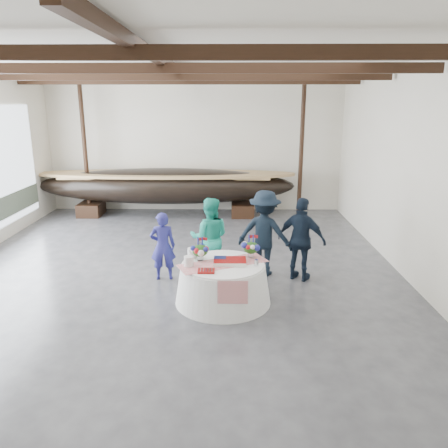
{
  "coord_description": "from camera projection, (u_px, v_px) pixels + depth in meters",
  "views": [
    {
      "loc": [
        1.21,
        -9.08,
        3.68
      ],
      "look_at": [
        1.08,
        -0.05,
        1.15
      ],
      "focal_mm": 35.0,
      "sensor_mm": 36.0,
      "label": 1
    }
  ],
  "objects": [
    {
      "name": "banquet_table",
      "position": [
        223.0,
        283.0,
        8.24
      ],
      "size": [
        1.81,
        1.81,
        0.78
      ],
      "color": "white",
      "rests_on": "ground"
    },
    {
      "name": "guest_woman_teal",
      "position": [
        210.0,
        238.0,
        9.34
      ],
      "size": [
        0.85,
        0.66,
        1.75
      ],
      "primitive_type": "imported",
      "rotation": [
        0.0,
        0.0,
        3.14
      ],
      "color": "#21AF96",
      "rests_on": "ground"
    },
    {
      "name": "guest_man_right",
      "position": [
        302.0,
        240.0,
        9.15
      ],
      "size": [
        1.13,
        0.91,
        1.79
      ],
      "primitive_type": "imported",
      "rotation": [
        0.0,
        0.0,
        2.61
      ],
      "color": "black",
      "rests_on": "ground"
    },
    {
      "name": "wall_back",
      "position": [
        195.0,
        145.0,
        14.92
      ],
      "size": [
        10.0,
        0.02,
        4.5
      ],
      "primitive_type": "cube",
      "color": "silver",
      "rests_on": "ground"
    },
    {
      "name": "pavilion_structure",
      "position": [
        175.0,
        87.0,
        9.5
      ],
      "size": [
        9.8,
        11.76,
        4.5
      ],
      "color": "black",
      "rests_on": "ground"
    },
    {
      "name": "wall_front",
      "position": [
        73.0,
        294.0,
        3.37
      ],
      "size": [
        10.0,
        0.02,
        4.5
      ],
      "primitive_type": "cube",
      "color": "silver",
      "rests_on": "ground"
    },
    {
      "name": "ceiling",
      "position": [
        169.0,
        58.0,
        8.54
      ],
      "size": [
        10.0,
        12.0,
        0.01
      ],
      "primitive_type": "cube",
      "color": "white",
      "rests_on": "wall_back"
    },
    {
      "name": "longboat_display",
      "position": [
        166.0,
        186.0,
        14.4
      ],
      "size": [
        8.49,
        1.7,
        1.59
      ],
      "color": "black",
      "rests_on": "ground"
    },
    {
      "name": "tabletop_items",
      "position": [
        222.0,
        253.0,
        8.24
      ],
      "size": [
        1.75,
        1.21,
        0.4
      ],
      "color": "red",
      "rests_on": "banquet_table"
    },
    {
      "name": "wall_right",
      "position": [
        412.0,
        173.0,
        9.07
      ],
      "size": [
        0.02,
        12.0,
        4.5
      ],
      "primitive_type": "cube",
      "color": "silver",
      "rests_on": "ground"
    },
    {
      "name": "floor",
      "position": [
        176.0,
        273.0,
        9.75
      ],
      "size": [
        10.0,
        12.0,
        0.01
      ],
      "primitive_type": "cube",
      "color": "#3D3D42",
      "rests_on": "ground"
    },
    {
      "name": "guest_man_left",
      "position": [
        265.0,
        233.0,
        9.45
      ],
      "size": [
        1.38,
        1.07,
        1.88
      ],
      "primitive_type": "imported",
      "rotation": [
        0.0,
        0.0,
        2.79
      ],
      "color": "black",
      "rests_on": "ground"
    },
    {
      "name": "guest_woman_blue",
      "position": [
        163.0,
        246.0,
        9.23
      ],
      "size": [
        0.58,
        0.42,
        1.47
      ],
      "primitive_type": "imported",
      "rotation": [
        0.0,
        0.0,
        3.27
      ],
      "color": "navy",
      "rests_on": "ground"
    }
  ]
}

